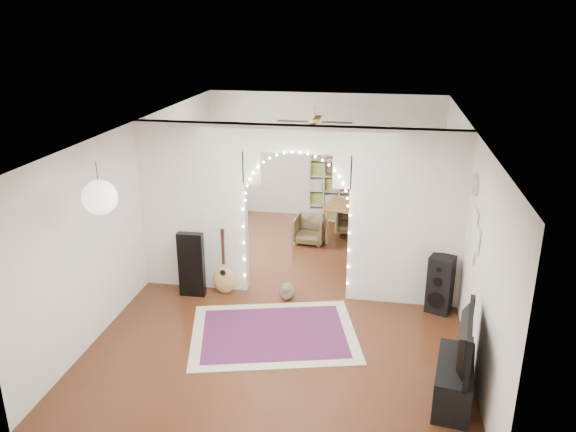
% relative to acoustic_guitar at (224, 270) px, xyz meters
% --- Properties ---
extents(floor, '(7.50, 7.50, 0.00)m').
position_rel_acoustic_guitar_xyz_m(floor, '(1.13, 0.25, -0.41)').
color(floor, black).
rests_on(floor, ground).
extents(ceiling, '(5.00, 7.50, 0.02)m').
position_rel_acoustic_guitar_xyz_m(ceiling, '(1.13, 0.25, 2.29)').
color(ceiling, white).
rests_on(ceiling, wall_back).
extents(wall_back, '(5.00, 0.02, 2.70)m').
position_rel_acoustic_guitar_xyz_m(wall_back, '(1.13, 4.00, 0.94)').
color(wall_back, silver).
rests_on(wall_back, floor).
extents(wall_front, '(5.00, 0.02, 2.70)m').
position_rel_acoustic_guitar_xyz_m(wall_front, '(1.13, -3.50, 0.94)').
color(wall_front, silver).
rests_on(wall_front, floor).
extents(wall_left, '(0.02, 7.50, 2.70)m').
position_rel_acoustic_guitar_xyz_m(wall_left, '(-1.37, 0.25, 0.94)').
color(wall_left, silver).
rests_on(wall_left, floor).
extents(wall_right, '(0.02, 7.50, 2.70)m').
position_rel_acoustic_guitar_xyz_m(wall_right, '(3.63, 0.25, 0.94)').
color(wall_right, silver).
rests_on(wall_right, floor).
extents(divider_wall, '(5.00, 0.20, 2.70)m').
position_rel_acoustic_guitar_xyz_m(divider_wall, '(1.13, 0.25, 1.02)').
color(divider_wall, silver).
rests_on(divider_wall, floor).
extents(fairy_lights, '(1.64, 0.04, 1.60)m').
position_rel_acoustic_guitar_xyz_m(fairy_lights, '(1.13, 0.12, 1.14)').
color(fairy_lights, '#FFEABF').
rests_on(fairy_lights, divider_wall).
extents(window, '(0.04, 1.20, 1.40)m').
position_rel_acoustic_guitar_xyz_m(window, '(-1.34, 2.05, 1.09)').
color(window, white).
rests_on(window, wall_left).
extents(wall_clock, '(0.03, 0.31, 0.31)m').
position_rel_acoustic_guitar_xyz_m(wall_clock, '(3.61, -0.35, 1.69)').
color(wall_clock, white).
rests_on(wall_clock, wall_right).
extents(picture_frames, '(0.02, 0.50, 0.70)m').
position_rel_acoustic_guitar_xyz_m(picture_frames, '(3.61, -0.75, 1.09)').
color(picture_frames, white).
rests_on(picture_frames, wall_right).
extents(paper_lantern, '(0.40, 0.40, 0.40)m').
position_rel_acoustic_guitar_xyz_m(paper_lantern, '(-0.77, -2.15, 1.84)').
color(paper_lantern, white).
rests_on(paper_lantern, ceiling).
extents(ceiling_fan, '(1.10, 1.10, 0.30)m').
position_rel_acoustic_guitar_xyz_m(ceiling_fan, '(1.13, 2.25, 1.99)').
color(ceiling_fan, '#B29C3B').
rests_on(ceiling_fan, ceiling).
extents(area_rug, '(2.63, 2.22, 0.02)m').
position_rel_acoustic_guitar_xyz_m(area_rug, '(1.01, -1.06, -0.40)').
color(area_rug, maroon).
rests_on(area_rug, floor).
extents(guitar_case, '(0.40, 0.14, 1.05)m').
position_rel_acoustic_guitar_xyz_m(guitar_case, '(-0.48, -0.14, 0.12)').
color(guitar_case, black).
rests_on(guitar_case, floor).
extents(acoustic_guitar, '(0.39, 0.21, 0.93)m').
position_rel_acoustic_guitar_xyz_m(acoustic_guitar, '(0.00, 0.00, 0.00)').
color(acoustic_guitar, '#B08346').
rests_on(acoustic_guitar, floor).
extents(tabby_cat, '(0.23, 0.52, 0.34)m').
position_rel_acoustic_guitar_xyz_m(tabby_cat, '(1.02, -0.02, -0.27)').
color(tabby_cat, brown).
rests_on(tabby_cat, floor).
extents(floor_speaker, '(0.43, 0.40, 0.89)m').
position_rel_acoustic_guitar_xyz_m(floor_speaker, '(3.33, -0.00, 0.04)').
color(floor_speaker, black).
rests_on(floor_speaker, floor).
extents(media_console, '(0.55, 1.05, 0.50)m').
position_rel_acoustic_guitar_xyz_m(media_console, '(3.33, -2.13, -0.16)').
color(media_console, black).
rests_on(media_console, floor).
extents(tv, '(0.30, 1.08, 0.62)m').
position_rel_acoustic_guitar_xyz_m(tv, '(3.33, -2.13, 0.40)').
color(tv, black).
rests_on(tv, media_console).
extents(bookcase, '(1.35, 0.67, 1.35)m').
position_rel_acoustic_guitar_xyz_m(bookcase, '(1.50, 3.75, 0.27)').
color(bookcase, beige).
rests_on(bookcase, floor).
extents(dining_table, '(1.34, 1.03, 0.76)m').
position_rel_acoustic_guitar_xyz_m(dining_table, '(1.96, 2.55, 0.27)').
color(dining_table, brown).
rests_on(dining_table, floor).
extents(flower_vase, '(0.22, 0.22, 0.19)m').
position_rel_acoustic_guitar_xyz_m(flower_vase, '(1.96, 2.55, 0.44)').
color(flower_vase, silver).
rests_on(flower_vase, dining_table).
extents(dining_chair_left, '(0.61, 0.63, 0.53)m').
position_rel_acoustic_guitar_xyz_m(dining_chair_left, '(1.06, 2.36, -0.14)').
color(dining_chair_left, brown).
rests_on(dining_chair_left, floor).
extents(dining_chair_right, '(0.64, 0.66, 0.57)m').
position_rel_acoustic_guitar_xyz_m(dining_chair_right, '(1.82, 3.05, -0.12)').
color(dining_chair_right, brown).
rests_on(dining_chair_right, floor).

